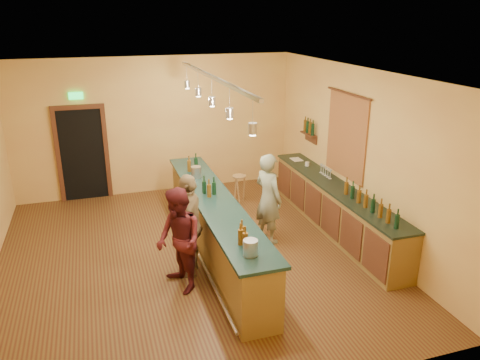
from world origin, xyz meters
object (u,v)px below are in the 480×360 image
object	(u,v)px
tasting_bar	(215,222)
customer_b	(190,225)
customer_a	(179,241)
back_counter	(335,208)
bartender	(268,198)
bar_stool	(239,182)

from	to	relation	value
tasting_bar	customer_b	bearing A→B (deg)	-136.38
customer_a	customer_b	size ratio (longest dim) A/B	0.96
back_counter	tasting_bar	world-z (taller)	tasting_bar
tasting_bar	bartender	bearing A→B (deg)	8.69
back_counter	customer_a	distance (m)	3.52
tasting_bar	customer_a	bearing A→B (deg)	-129.81
back_counter	bar_stool	xyz separation A→B (m)	(-1.34, 2.02, -0.01)
tasting_bar	customer_b	xyz separation A→B (m)	(-0.55, -0.52, 0.26)
back_counter	tasting_bar	xyz separation A→B (m)	(-2.49, -0.18, 0.12)
back_counter	bartender	xyz separation A→B (m)	(-1.42, -0.02, 0.37)
back_counter	bar_stool	bearing A→B (deg)	123.52
customer_a	bar_stool	xyz separation A→B (m)	(1.97, 3.17, -0.35)
back_counter	customer_a	bearing A→B (deg)	-160.78
customer_a	bar_stool	bearing A→B (deg)	133.63
tasting_bar	customer_b	world-z (taller)	customer_b
customer_b	customer_a	bearing A→B (deg)	-11.44
customer_b	tasting_bar	bearing A→B (deg)	152.36
back_counter	customer_a	world-z (taller)	customer_a
tasting_bar	customer_a	world-z (taller)	customer_a
tasting_bar	customer_a	xyz separation A→B (m)	(-0.81, -0.97, 0.22)
bartender	bar_stool	size ratio (longest dim) A/B	2.75
tasting_bar	bar_stool	xyz separation A→B (m)	(1.16, 2.20, -0.13)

